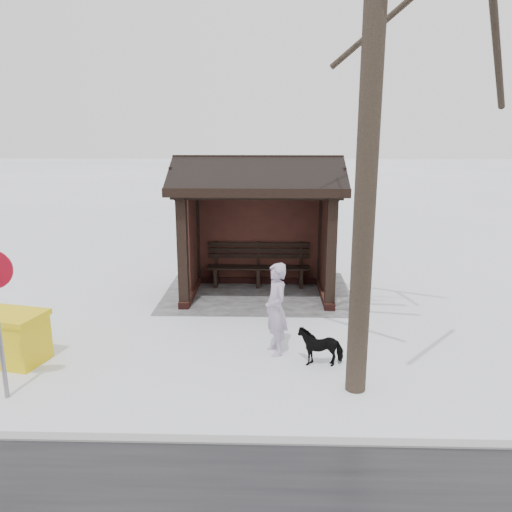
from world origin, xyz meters
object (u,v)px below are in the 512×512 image
(bus_shelter, at_px, (258,198))
(pedestrian, at_px, (276,309))
(dog, at_px, (321,346))
(grit_bin, at_px, (10,337))

(bus_shelter, height_order, pedestrian, bus_shelter)
(bus_shelter, xyz_separation_m, pedestrian, (-0.38, 3.18, -1.40))
(dog, height_order, grit_bin, grit_bin)
(bus_shelter, height_order, dog, bus_shelter)
(dog, bearing_deg, bus_shelter, -165.06)
(bus_shelter, relative_size, grit_bin, 3.00)
(pedestrian, distance_m, grit_bin, 4.23)
(grit_bin, bearing_deg, pedestrian, -160.81)
(bus_shelter, relative_size, pedestrian, 2.35)
(dog, distance_m, grit_bin, 4.89)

